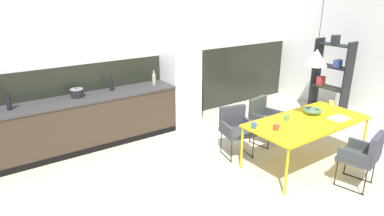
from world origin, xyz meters
The scene contains 21 objects.
ground_plane centered at (0.00, 0.00, 0.00)m, with size 9.58×9.58×0.00m, color beige.
back_wall_splashback_dark centered at (0.00, 2.94, 0.70)m, with size 7.37×0.12×1.41m, color black.
back_wall_panel_upper centered at (0.00, 2.94, 2.11)m, with size 7.37×0.12×1.41m, color silver.
kitchen_counter centered at (-1.81, 2.57, 0.46)m, with size 3.47×0.63×0.91m.
refrigerator_column centered at (0.24, 2.58, 0.91)m, with size 0.62×0.60×1.83m, color silver.
dining_table centered at (0.93, 0.02, 0.69)m, with size 1.98×0.94×0.73m.
armchair_by_stool centered at (0.96, 0.97, 0.51)m, with size 0.56×0.55×0.82m.
armchair_near_window centered at (1.02, -0.88, 0.53)m, with size 0.57×0.57×0.83m.
armchair_facing_counter centered at (0.23, 0.89, 0.52)m, with size 0.57×0.56×0.81m.
fruit_bowl centered at (1.23, 0.16, 0.79)m, with size 0.29×0.29×0.09m.
open_book centered at (1.40, -0.21, 0.73)m, with size 0.31×0.23×0.02m.
mug_wide_latte centered at (0.25, 0.05, 0.77)m, with size 0.13×0.09×0.08m.
mug_glass_clear centered at (1.85, 0.23, 0.77)m, with size 0.13×0.09×0.09m.
mug_dark_espresso centered at (0.66, 0.21, 0.77)m, with size 0.12×0.08×0.09m.
mug_short_terracotta centered at (0.03, 0.28, 0.77)m, with size 0.12×0.08×0.09m.
cooking_pot centered at (-1.80, 2.65, 0.98)m, with size 0.22×0.22×0.17m.
bottle_vinegar_dark centered at (-0.34, 2.62, 1.02)m, with size 0.07×0.07×0.27m.
bottle_wine_green centered at (-2.84, 2.58, 1.04)m, with size 0.07×0.07×0.32m.
bottle_spice_small centered at (-1.18, 2.68, 1.02)m, with size 0.06×0.06×0.28m.
open_shelf_unit centered at (2.94, 1.00, 0.93)m, with size 0.30×0.76×1.78m.
pendant_lamp_over_table_near centered at (0.93, 0.01, 1.71)m, with size 0.33×0.33×1.17m.
Camera 1 is at (-3.20, -2.85, 2.61)m, focal length 30.70 mm.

